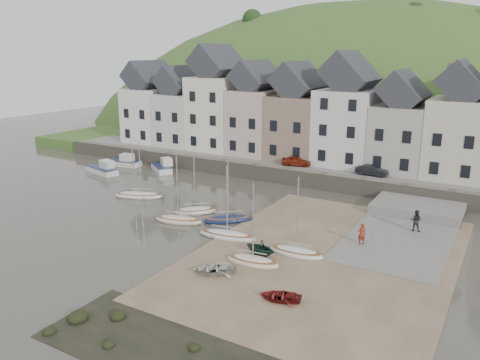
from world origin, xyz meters
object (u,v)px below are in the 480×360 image
Objects in this scene: rowboat_green at (260,248)px; rowboat_red at (280,296)px; sailboat_0 at (135,195)px; car_right at (372,170)px; person_dark at (416,220)px; rowboat_white at (214,269)px; car_left at (296,161)px; person_red at (362,234)px.

rowboat_green is 0.98× the size of rowboat_red.
sailboat_0 is 2.42× the size of rowboat_red.
sailboat_0 is 25.87m from car_right.
rowboat_green is 1.37× the size of person_dark.
rowboat_white is 26.53m from car_right.
person_dark is at bearing 145.78° from rowboat_red.
sailboat_0 reaches higher than car_right.
rowboat_white is at bearing -118.06° from rowboat_red.
rowboat_red is 29.45m from car_left.
person_dark is at bearing 148.74° from rowboat_green.
rowboat_red is (5.52, -1.03, -0.04)m from rowboat_white.
sailboat_0 is 27.81m from person_dark.
rowboat_green is 6.61m from rowboat_red.
rowboat_red is 1.50× the size of person_red.
car_right is (-3.72, 16.20, 1.19)m from person_red.
person_red is (1.77, 11.06, 0.66)m from rowboat_red.
sailboat_0 is 20.12m from rowboat_white.
sailboat_0 is 24.34m from person_red.
sailboat_0 reaches higher than person_dark.
rowboat_green is 1.47× the size of person_red.
sailboat_0 reaches higher than person_red.
car_left is (-5.47, 26.23, 1.83)m from rowboat_white.
person_red is (5.89, 5.91, 0.26)m from rowboat_green.
car_right is at bearing -116.06° from person_red.
person_red is at bearing 142.93° from rowboat_green.
sailboat_0 reaches higher than rowboat_red.
rowboat_green is 22.26m from car_right.
rowboat_white reaches higher than rowboat_red.
person_red reaches higher than rowboat_white.
car_right reaches higher than rowboat_red.
rowboat_white is 0.85× the size of car_left.
car_right is (2.17, 22.11, 1.45)m from rowboat_green.
car_left is (-6.87, 22.11, 1.46)m from rowboat_green.
car_right reaches higher than person_dark.
car_left is (-10.99, 27.26, 1.87)m from rowboat_red.
person_red is at bearing 56.77° from person_dark.
person_dark reaches higher than person_red.
rowboat_white is at bearing 173.87° from car_right.
person_red is 6.02m from person_dark.
rowboat_white is at bearing 53.43° from person_dark.
rowboat_white is 1.14× the size of rowboat_red.
person_red is at bearing 106.91° from rowboat_white.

